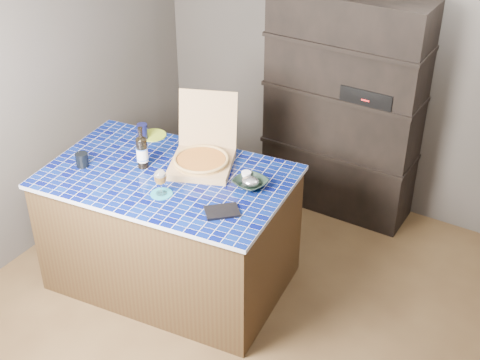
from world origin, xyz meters
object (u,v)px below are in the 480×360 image
Objects in this scene: pizza_box at (202,158)px; bowl at (250,183)px; mead_bottle at (142,152)px; kitchen_island at (171,229)px; wine_glass at (160,178)px; dvd_case at (222,211)px.

bowl is (0.41, -0.06, -0.04)m from pizza_box.
pizza_box reaches higher than mead_bottle.
wine_glass is at bearing -67.96° from kitchen_island.
dvd_case is 0.97× the size of bowl.
wine_glass is (0.11, -0.20, 0.56)m from kitchen_island.
kitchen_island is 5.75× the size of mead_bottle.
dvd_case reaches higher than kitchen_island.
pizza_box is 3.47× the size of wine_glass.
mead_bottle reaches higher than wine_glass.
wine_glass is at bearing -33.76° from mead_bottle.
pizza_box is 0.40m from mead_bottle.
mead_bottle is 1.47× the size of dvd_case.
dvd_case is 0.34m from bowl.
mead_bottle is at bearing -168.85° from pizza_box.
pizza_box is at bearing -177.46° from dvd_case.
kitchen_island is 0.56m from pizza_box.
kitchen_island is at bearing -163.01° from bowl.
bowl is at bearing 12.37° from mead_bottle.
mead_bottle is at bearing 146.24° from wine_glass.
bowl is at bearing -29.95° from pizza_box.
pizza_box is 2.91× the size of bowl.
mead_bottle is at bearing -167.63° from bowl.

